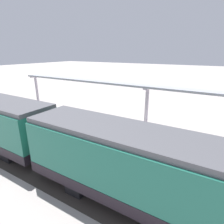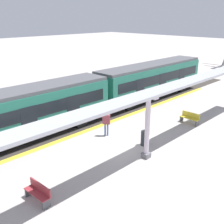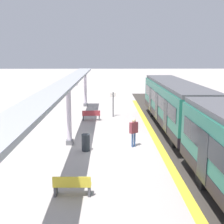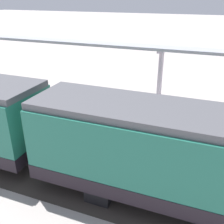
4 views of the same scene
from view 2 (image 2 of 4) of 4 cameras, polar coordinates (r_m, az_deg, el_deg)
ground_plane at (r=18.09m, az=0.63°, el=-6.48°), size 176.00×176.00×0.00m
tactile_edge_strip at (r=20.00m, az=-5.29°, el=-3.91°), size 0.44×34.13×0.01m
trackbed at (r=21.33m, az=-8.46°, el=-2.51°), size 3.20×46.13×0.01m
train_near_carriage at (r=18.70m, az=-18.79°, el=-0.59°), size 2.65×13.64×3.48m
train_far_carriage at (r=27.70m, az=8.31°, el=6.62°), size 2.65×13.64×3.48m
canopy_pillar_second at (r=15.67m, az=7.36°, el=-3.17°), size 1.10×0.44×3.81m
canopy_beam at (r=15.00m, az=7.59°, el=3.70°), size 1.20×27.30×0.16m
bench_near_end at (r=21.96m, az=15.93°, el=-1.19°), size 1.51×0.46×0.86m
bench_mid_platform at (r=13.19m, az=-15.10°, el=-15.86°), size 1.52×0.51×0.86m
trash_bin at (r=17.73m, az=6.78°, el=-5.43°), size 0.48×0.48×0.99m
passenger_waiting_near_edge at (r=18.76m, az=-1.19°, el=-1.81°), size 0.55×0.49×1.77m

